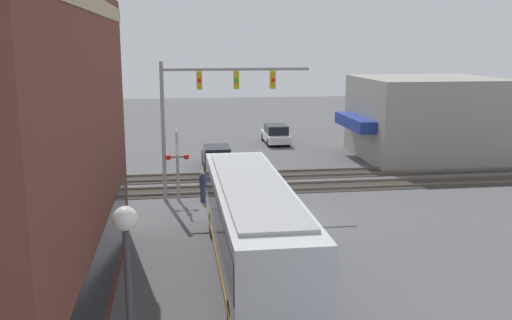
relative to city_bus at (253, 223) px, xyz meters
name	(u,v)px	position (x,y,z in m)	size (l,w,h in m)	color
ground_plane	(297,221)	(5.51, -2.80, -1.80)	(120.00, 120.00, 0.00)	#565659
shop_building	(425,118)	(18.88, -14.89, 1.02)	(8.55, 10.46, 5.64)	gray
city_bus	(253,223)	(0.00, 0.00, 0.00)	(12.36, 2.59, 3.25)	silver
traffic_signal_gantry	(207,98)	(9.88, 0.96, 3.47)	(0.42, 7.56, 7.11)	gray
crossing_signal	(177,157)	(9.75, 2.54, 0.50)	(1.41, 1.18, 3.81)	gray
rail_track_near	(274,188)	(11.51, -2.80, -1.77)	(2.60, 60.00, 0.15)	#332D28
rail_track_far	(265,175)	(14.71, -2.80, -1.77)	(2.60, 60.00, 0.15)	#332D28
parked_car_black	(217,158)	(17.35, 0.00, -1.13)	(4.34, 1.82, 1.44)	black
parked_car_white	(276,135)	(25.82, -5.40, -1.09)	(4.48, 1.82, 1.54)	silver
pedestrian_at_crossing	(203,186)	(9.31, 1.30, -0.97)	(0.34, 0.34, 1.64)	#2D3351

